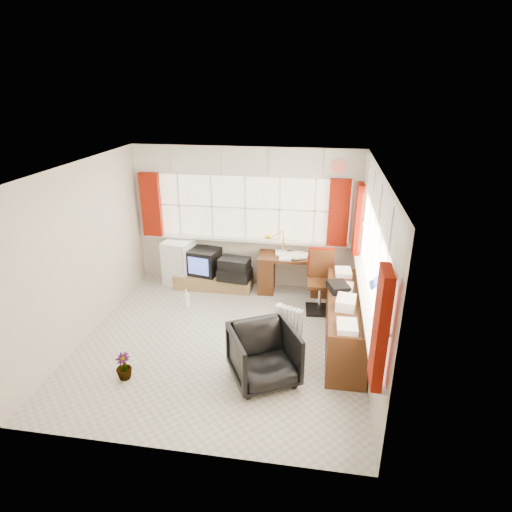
{
  "coord_description": "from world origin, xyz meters",
  "views": [
    {
      "loc": [
        1.32,
        -5.11,
        3.5
      ],
      "look_at": [
        0.41,
        0.55,
        1.15
      ],
      "focal_mm": 30.0,
      "sensor_mm": 36.0,
      "label": 1
    }
  ],
  "objects_px": {
    "desk_lamp": "(283,237)",
    "desk": "(293,271)",
    "radiator": "(290,328)",
    "credenza": "(345,321)",
    "office_chair": "(264,355)",
    "tv_bench": "(214,281)",
    "crt_tv": "(204,261)",
    "mini_fridge": "(180,262)",
    "task_chair": "(320,278)"
  },
  "relations": [
    {
      "from": "radiator",
      "to": "tv_bench",
      "type": "height_order",
      "value": "radiator"
    },
    {
      "from": "radiator",
      "to": "crt_tv",
      "type": "height_order",
      "value": "crt_tv"
    },
    {
      "from": "office_chair",
      "to": "tv_bench",
      "type": "bearing_deg",
      "value": 89.54
    },
    {
      "from": "desk_lamp",
      "to": "credenza",
      "type": "bearing_deg",
      "value": -57.94
    },
    {
      "from": "task_chair",
      "to": "crt_tv",
      "type": "relative_size",
      "value": 1.74
    },
    {
      "from": "radiator",
      "to": "credenza",
      "type": "bearing_deg",
      "value": 1.67
    },
    {
      "from": "office_chair",
      "to": "credenza",
      "type": "relative_size",
      "value": 0.39
    },
    {
      "from": "tv_bench",
      "to": "task_chair",
      "type": "bearing_deg",
      "value": -14.01
    },
    {
      "from": "task_chair",
      "to": "office_chair",
      "type": "height_order",
      "value": "task_chair"
    },
    {
      "from": "task_chair",
      "to": "radiator",
      "type": "bearing_deg",
      "value": -110.1
    },
    {
      "from": "tv_bench",
      "to": "crt_tv",
      "type": "xyz_separation_m",
      "value": [
        -0.17,
        0.03,
        0.36
      ]
    },
    {
      "from": "credenza",
      "to": "mini_fridge",
      "type": "xyz_separation_m",
      "value": [
        -2.94,
        1.6,
        0.02
      ]
    },
    {
      "from": "task_chair",
      "to": "desk_lamp",
      "type": "bearing_deg",
      "value": 137.36
    },
    {
      "from": "office_chair",
      "to": "crt_tv",
      "type": "bearing_deg",
      "value": 92.31
    },
    {
      "from": "radiator",
      "to": "crt_tv",
      "type": "xyz_separation_m",
      "value": [
        -1.69,
        1.57,
        0.26
      ]
    },
    {
      "from": "radiator",
      "to": "credenza",
      "type": "relative_size",
      "value": 0.27
    },
    {
      "from": "task_chair",
      "to": "office_chair",
      "type": "xyz_separation_m",
      "value": [
        -0.64,
        -1.97,
        -0.19
      ]
    },
    {
      "from": "radiator",
      "to": "tv_bench",
      "type": "xyz_separation_m",
      "value": [
        -1.52,
        1.54,
        -0.1
      ]
    },
    {
      "from": "office_chair",
      "to": "mini_fridge",
      "type": "distance_m",
      "value": 3.18
    },
    {
      "from": "desk",
      "to": "radiator",
      "type": "distance_m",
      "value": 1.63
    },
    {
      "from": "credenza",
      "to": "office_chair",
      "type": "bearing_deg",
      "value": -137.42
    },
    {
      "from": "desk",
      "to": "crt_tv",
      "type": "relative_size",
      "value": 2.08
    },
    {
      "from": "credenza",
      "to": "crt_tv",
      "type": "height_order",
      "value": "credenza"
    },
    {
      "from": "desk",
      "to": "mini_fridge",
      "type": "xyz_separation_m",
      "value": [
        -2.09,
        -0.0,
        0.03
      ]
    },
    {
      "from": "desk_lamp",
      "to": "desk",
      "type": "bearing_deg",
      "value": -18.58
    },
    {
      "from": "desk_lamp",
      "to": "radiator",
      "type": "bearing_deg",
      "value": -80.46
    },
    {
      "from": "desk_lamp",
      "to": "radiator",
      "type": "relative_size",
      "value": 0.79
    },
    {
      "from": "radiator",
      "to": "crt_tv",
      "type": "relative_size",
      "value": 0.91
    },
    {
      "from": "radiator",
      "to": "mini_fridge",
      "type": "bearing_deg",
      "value": 143.38
    },
    {
      "from": "credenza",
      "to": "mini_fridge",
      "type": "relative_size",
      "value": 2.41
    },
    {
      "from": "credenza",
      "to": "task_chair",
      "type": "bearing_deg",
      "value": 109.46
    },
    {
      "from": "desk_lamp",
      "to": "task_chair",
      "type": "bearing_deg",
      "value": -42.64
    },
    {
      "from": "desk_lamp",
      "to": "office_chair",
      "type": "relative_size",
      "value": 0.54
    },
    {
      "from": "crt_tv",
      "to": "desk",
      "type": "bearing_deg",
      "value": 1.7
    },
    {
      "from": "desk",
      "to": "tv_bench",
      "type": "distance_m",
      "value": 1.45
    },
    {
      "from": "crt_tv",
      "to": "mini_fridge",
      "type": "relative_size",
      "value": 0.71
    },
    {
      "from": "office_chair",
      "to": "task_chair",
      "type": "bearing_deg",
      "value": 44.15
    },
    {
      "from": "tv_bench",
      "to": "office_chair",
      "type": "bearing_deg",
      "value": -62.68
    },
    {
      "from": "task_chair",
      "to": "radiator",
      "type": "distance_m",
      "value": 1.18
    },
    {
      "from": "desk_lamp",
      "to": "task_chair",
      "type": "distance_m",
      "value": 1.02
    },
    {
      "from": "tv_bench",
      "to": "mini_fridge",
      "type": "bearing_deg",
      "value": 173.13
    },
    {
      "from": "desk",
      "to": "crt_tv",
      "type": "distance_m",
      "value": 1.6
    },
    {
      "from": "office_chair",
      "to": "desk",
      "type": "bearing_deg",
      "value": 58.6
    },
    {
      "from": "crt_tv",
      "to": "tv_bench",
      "type": "bearing_deg",
      "value": -10.65
    },
    {
      "from": "tv_bench",
      "to": "mini_fridge",
      "type": "relative_size",
      "value": 1.69
    },
    {
      "from": "task_chair",
      "to": "desk",
      "type": "bearing_deg",
      "value": 131.02
    },
    {
      "from": "desk",
      "to": "task_chair",
      "type": "bearing_deg",
      "value": -48.98
    },
    {
      "from": "radiator",
      "to": "crt_tv",
      "type": "distance_m",
      "value": 2.33
    },
    {
      "from": "desk_lamp",
      "to": "radiator",
      "type": "xyz_separation_m",
      "value": [
        0.28,
        -1.69,
        -0.77
      ]
    },
    {
      "from": "desk",
      "to": "task_chair",
      "type": "relative_size",
      "value": 1.19
    }
  ]
}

